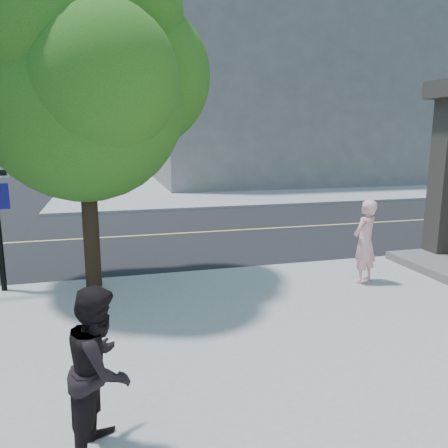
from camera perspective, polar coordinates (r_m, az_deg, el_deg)
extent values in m
plane|color=black|center=(10.21, -23.87, -7.70)|extent=(140.00, 140.00, 0.00)
cube|color=black|center=(14.51, -21.20, -2.01)|extent=(140.00, 9.00, 0.01)
cube|color=#9C9C9C|center=(33.37, 6.00, 5.93)|extent=(29.00, 25.00, 0.12)
cube|color=#35302B|center=(12.12, 26.67, 5.69)|extent=(0.55, 0.55, 4.20)
cube|color=slate|center=(34.10, 6.77, 17.92)|extent=(18.00, 16.00, 14.00)
imported|color=#F7B1B4|center=(9.64, 17.71, -2.18)|extent=(0.76, 0.66, 1.75)
imported|color=black|center=(4.64, -15.70, -17.50)|extent=(0.80, 0.93, 1.66)
cylinder|color=black|center=(9.18, -16.95, 1.77)|extent=(0.32, 0.32, 3.19)
sphere|color=#316E1B|center=(9.09, -17.74, 15.08)|extent=(3.89, 3.89, 3.89)
sphere|color=#316E1B|center=(9.69, -11.18, 18.28)|extent=(3.01, 3.01, 3.01)
sphere|color=#316E1B|center=(9.95, -23.17, 18.46)|extent=(2.83, 2.83, 2.83)
sphere|color=#316E1B|center=(8.14, -15.58, 17.58)|extent=(2.65, 2.65, 2.65)
sphere|color=#316E1B|center=(8.58, -22.26, 22.23)|extent=(2.48, 2.48, 2.48)
sphere|color=#316E1B|center=(9.35, -13.01, 25.11)|extent=(2.30, 2.30, 2.30)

